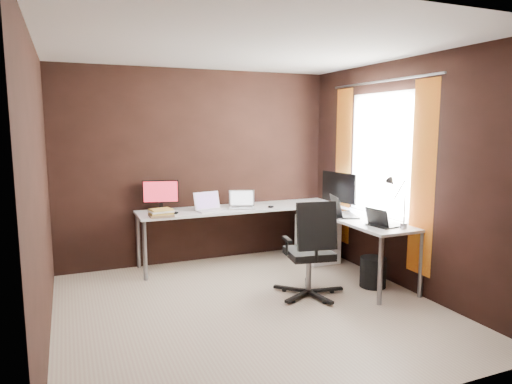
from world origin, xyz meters
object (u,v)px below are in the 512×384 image
drawer_pedestal (317,239)px  book_stack (161,213)px  laptop_silver (242,204)px  laptop_white (209,207)px  wastebasket (373,272)px  laptop_black_big (341,212)px  monitor_left (161,194)px  office_chair (310,268)px  laptop_black_small (380,222)px  monitor_right (339,189)px  desk_lamp (396,196)px

drawer_pedestal → book_stack: book_stack is taller
drawer_pedestal → laptop_silver: (-0.95, 0.30, 0.48)m
laptop_white → wastebasket: bearing=-53.1°
book_stack → laptop_silver: bearing=8.2°
drawer_pedestal → laptop_white: laptop_white is taller
laptop_black_big → monitor_left: bearing=75.2°
laptop_white → wastebasket: (1.47, -1.39, -0.61)m
monitor_left → laptop_white: (0.56, -0.21, -0.17)m
laptop_silver → book_stack: laptop_silver is taller
book_stack → wastebasket: book_stack is taller
drawer_pedestal → office_chair: 1.31m
monitor_left → laptop_white: bearing=-6.1°
laptop_white → laptop_black_small: size_ratio=1.16×
monitor_right → laptop_black_big: bearing=143.4°
laptop_black_small → desk_lamp: bearing=-140.4°
laptop_black_small → monitor_right: bearing=-14.5°
monitor_right → laptop_silver: size_ratio=1.51×
laptop_white → desk_lamp: 2.27m
laptop_white → drawer_pedestal: bearing=-21.3°
book_stack → wastebasket: (2.10, -1.26, -0.61)m
desk_lamp → drawer_pedestal: bearing=104.7°
laptop_silver → laptop_black_small: bearing=-40.3°
monitor_right → office_chair: monitor_right is taller
laptop_silver → laptop_white: bearing=-158.8°
office_chair → desk_lamp: bearing=-9.7°
drawer_pedestal → wastebasket: drawer_pedestal is taller
laptop_white → desk_lamp: desk_lamp is taller
drawer_pedestal → wastebasket: bearing=-86.4°
drawer_pedestal → monitor_left: size_ratio=1.38×
wastebasket → laptop_black_big: bearing=108.5°
laptop_silver → wastebasket: size_ratio=1.17×
laptop_white → book_stack: 0.64m
monitor_left → desk_lamp: size_ratio=0.81×
laptop_black_big → desk_lamp: desk_lamp is taller
monitor_right → laptop_white: 1.63m
laptop_silver → office_chair: office_chair is taller
monitor_left → desk_lamp: desk_lamp is taller
monitor_left → office_chair: 2.11m
laptop_black_small → wastebasket: laptop_black_small is taller
book_stack → monitor_left: bearing=78.9°
laptop_silver → desk_lamp: (1.07, -1.68, 0.29)m
laptop_black_big → book_stack: bearing=84.1°
laptop_black_big → monitor_right: bearing=-10.6°
book_stack → wastebasket: size_ratio=0.87×
book_stack → office_chair: 1.86m
monitor_left → laptop_black_small: monitor_left is taller
monitor_left → book_stack: 0.39m
laptop_white → book_stack: (-0.62, -0.13, -0.01)m
office_chair → laptop_white: bearing=125.5°
book_stack → desk_lamp: desk_lamp is taller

